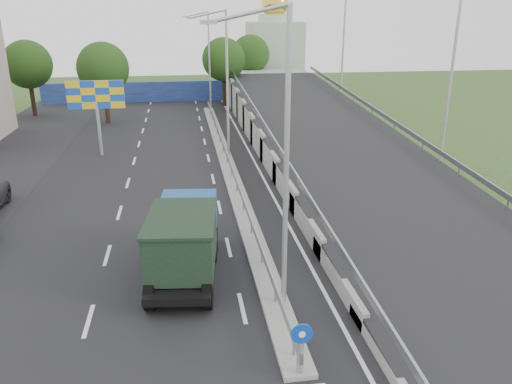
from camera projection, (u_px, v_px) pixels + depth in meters
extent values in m
cube|color=black|center=(185.00, 186.00, 30.59)|extent=(26.00, 90.00, 0.04)
cube|color=gray|center=(227.00, 164.00, 34.70)|extent=(1.00, 44.00, 0.20)
cube|color=gray|center=(398.00, 127.00, 35.68)|extent=(0.10, 50.00, 0.32)
cube|color=gray|center=(267.00, 131.00, 34.34)|extent=(0.10, 50.00, 0.32)
cube|color=gray|center=(227.00, 155.00, 34.48)|extent=(0.08, 44.00, 0.32)
cylinder|color=gray|center=(227.00, 158.00, 34.57)|extent=(0.09, 0.09, 0.60)
cylinder|color=black|center=(300.00, 354.00, 14.16)|extent=(0.20, 0.20, 1.20)
cylinder|color=#0C3FBF|center=(302.00, 334.00, 13.84)|extent=(0.64, 0.05, 0.64)
cylinder|color=white|center=(302.00, 334.00, 13.81)|extent=(0.20, 0.03, 0.20)
cylinder|color=#B2B5B7|center=(286.00, 168.00, 16.27)|extent=(0.18, 0.18, 10.00)
cylinder|color=#B2B5B7|center=(249.00, 13.00, 14.50)|extent=(2.57, 0.12, 0.66)
cube|color=#B2B5B7|center=(208.00, 22.00, 14.42)|extent=(0.50, 0.18, 0.12)
cylinder|color=#B2B5B7|center=(227.00, 86.00, 34.90)|extent=(0.18, 0.18, 10.00)
cylinder|color=#B2B5B7|center=(208.00, 14.00, 33.13)|extent=(2.57, 0.12, 0.66)
cube|color=#B2B5B7|center=(190.00, 18.00, 33.05)|extent=(0.50, 0.18, 0.12)
cylinder|color=#B2B5B7|center=(209.00, 61.00, 53.52)|extent=(0.18, 0.18, 10.00)
cylinder|color=#B2B5B7|center=(196.00, 14.00, 51.76)|extent=(2.57, 0.12, 0.66)
cube|color=#B2B5B7|center=(185.00, 17.00, 51.67)|extent=(0.50, 0.18, 0.12)
cube|color=navy|center=(172.00, 91.00, 59.85)|extent=(30.00, 0.50, 2.40)
cube|color=#B2CCAD|center=(274.00, 57.00, 68.16)|extent=(7.00, 7.00, 9.00)
cylinder|color=#B2CCAD|center=(275.00, 18.00, 66.49)|extent=(4.40, 4.40, 1.00)
sphere|color=gold|center=(275.00, 4.00, 65.92)|extent=(3.60, 3.60, 3.60)
cylinder|color=#B2B5B7|center=(99.00, 129.00, 36.52)|extent=(0.24, 0.24, 4.00)
cube|color=yellow|center=(96.00, 95.00, 35.68)|extent=(4.00, 0.20, 2.00)
cylinder|color=black|center=(106.00, 102.00, 47.55)|extent=(0.44, 0.44, 4.00)
sphere|color=#1E370F|center=(103.00, 68.00, 46.48)|extent=(4.80, 4.80, 4.80)
cylinder|color=black|center=(224.00, 88.00, 56.70)|extent=(0.44, 0.44, 4.00)
sphere|color=#1E370F|center=(224.00, 59.00, 55.62)|extent=(4.80, 4.80, 4.80)
cylinder|color=black|center=(32.00, 96.00, 51.08)|extent=(0.44, 0.44, 4.00)
sphere|color=#1E370F|center=(28.00, 64.00, 50.01)|extent=(4.80, 4.80, 4.80)
cylinder|color=black|center=(250.00, 80.00, 63.78)|extent=(0.44, 0.44, 4.00)
sphere|color=#1E370F|center=(250.00, 54.00, 62.71)|extent=(4.80, 4.80, 4.80)
cylinder|color=black|center=(167.00, 241.00, 21.83)|extent=(0.48, 1.15, 1.12)
cylinder|color=black|center=(213.00, 240.00, 21.90)|extent=(0.48, 1.15, 1.12)
cylinder|color=black|center=(164.00, 250.00, 20.97)|extent=(0.48, 1.15, 1.12)
cylinder|color=black|center=(212.00, 249.00, 21.04)|extent=(0.48, 1.15, 1.12)
cylinder|color=black|center=(150.00, 295.00, 17.63)|extent=(0.48, 1.15, 1.12)
cylinder|color=black|center=(208.00, 294.00, 17.70)|extent=(0.48, 1.15, 1.12)
cube|color=black|center=(185.00, 260.00, 19.81)|extent=(3.03, 6.51, 0.30)
cube|color=navy|center=(189.00, 214.00, 21.71)|extent=(2.50, 1.88, 1.72)
cube|color=black|center=(191.00, 198.00, 22.30)|extent=(1.92, 0.28, 0.71)
cube|color=black|center=(192.00, 228.00, 22.88)|extent=(2.34, 0.42, 0.51)
cube|color=black|center=(182.00, 241.00, 18.86)|extent=(2.86, 4.11, 1.83)
cube|color=black|center=(181.00, 218.00, 18.54)|extent=(2.97, 4.22, 0.12)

